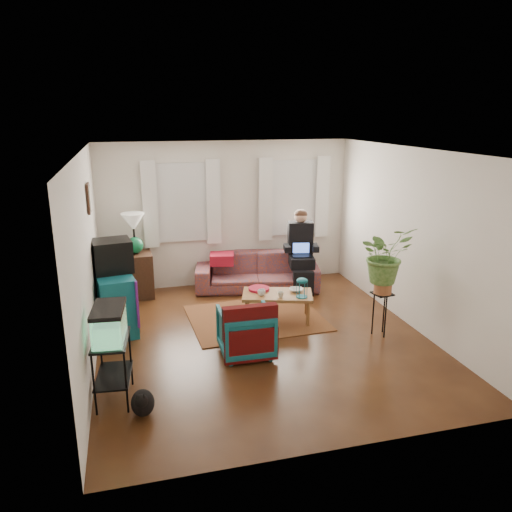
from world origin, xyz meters
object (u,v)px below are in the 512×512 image
object	(u,v)px
side_table	(137,275)
coffee_table	(277,307)
plant_stand	(381,314)
sofa	(257,266)
dresser	(115,301)
aquarium_stand	(113,370)
armchair	(246,330)

from	to	relation	value
side_table	coffee_table	xyz separation A→B (m)	(2.03, -1.60, -0.17)
plant_stand	coffee_table	bearing A→B (deg)	145.58
sofa	coffee_table	world-z (taller)	sofa
dresser	plant_stand	world-z (taller)	dresser
sofa	coffee_table	bearing A→B (deg)	-80.82
side_table	aquarium_stand	distance (m)	3.27
dresser	armchair	world-z (taller)	dresser
sofa	side_table	xyz separation A→B (m)	(-2.10, 0.13, -0.04)
armchair	plant_stand	bearing A→B (deg)	-176.77
side_table	coffee_table	size ratio (longest dim) A/B	0.74
sofa	aquarium_stand	xyz separation A→B (m)	(-2.45, -3.12, -0.06)
armchair	plant_stand	world-z (taller)	armchair
sofa	armchair	world-z (taller)	sofa
sofa	dresser	size ratio (longest dim) A/B	2.26
dresser	coffee_table	distance (m)	2.40
side_table	aquarium_stand	xyz separation A→B (m)	(-0.35, -3.25, -0.02)
side_table	dresser	size ratio (longest dim) A/B	0.80
aquarium_stand	plant_stand	size ratio (longest dim) A/B	1.15
plant_stand	aquarium_stand	bearing A→B (deg)	-167.99
sofa	coffee_table	xyz separation A→B (m)	(-0.07, -1.47, -0.21)
plant_stand	armchair	bearing A→B (deg)	-177.39
side_table	dresser	bearing A→B (deg)	-104.37
sofa	aquarium_stand	size ratio (longest dim) A/B	3.00
sofa	plant_stand	world-z (taller)	sofa
sofa	aquarium_stand	world-z (taller)	sofa
dresser	coffee_table	bearing A→B (deg)	-15.20
armchair	side_table	bearing A→B (deg)	-62.37
dresser	aquarium_stand	xyz separation A→B (m)	(-0.01, -1.92, -0.07)
sofa	armchair	distance (m)	2.56
dresser	coffee_table	xyz separation A→B (m)	(2.37, -0.27, -0.22)
dresser	armchair	bearing A→B (deg)	-45.50
sofa	coffee_table	distance (m)	1.49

